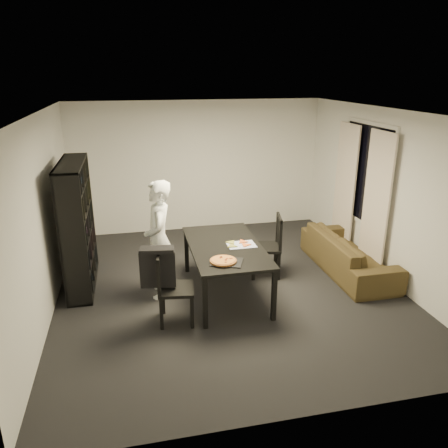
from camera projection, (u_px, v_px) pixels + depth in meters
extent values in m
cube|color=black|center=(228.00, 287.00, 6.66)|extent=(5.00, 5.50, 0.01)
cube|color=white|center=(229.00, 112.00, 5.80)|extent=(5.00, 5.50, 0.01)
cube|color=white|center=(198.00, 167.00, 8.77)|extent=(5.00, 0.01, 2.60)
cube|color=white|center=(301.00, 297.00, 3.70)|extent=(5.00, 0.01, 2.60)
cube|color=white|center=(43.00, 217.00, 5.73)|extent=(0.01, 5.50, 2.60)
cube|color=white|center=(386.00, 195.00, 6.74)|extent=(0.01, 5.50, 2.60)
cube|color=black|center=(366.00, 174.00, 7.23)|extent=(0.02, 1.40, 1.60)
cube|color=white|center=(366.00, 174.00, 7.22)|extent=(0.03, 1.52, 1.72)
cube|color=beige|center=(376.00, 204.00, 6.84)|extent=(0.03, 0.70, 2.25)
cube|color=beige|center=(345.00, 187.00, 7.80)|extent=(0.03, 0.70, 2.25)
cube|color=black|center=(78.00, 226.00, 6.47)|extent=(0.35, 1.50, 1.90)
cube|color=black|center=(226.00, 247.00, 6.24)|extent=(1.01, 1.82, 0.04)
cube|color=black|center=(205.00, 303.00, 5.48)|extent=(0.06, 0.06, 0.72)
cube|color=black|center=(274.00, 295.00, 5.66)|extent=(0.06, 0.06, 0.72)
cube|color=black|center=(187.00, 251.00, 7.06)|extent=(0.06, 0.06, 0.72)
cube|color=black|center=(241.00, 247.00, 7.25)|extent=(0.06, 0.06, 0.72)
cube|color=black|center=(176.00, 289.00, 5.61)|extent=(0.51, 0.51, 0.04)
cube|color=black|center=(160.00, 271.00, 5.51)|extent=(0.11, 0.45, 0.48)
cube|color=black|center=(159.00, 255.00, 5.44)|extent=(0.09, 0.43, 0.05)
cube|color=black|center=(192.00, 313.00, 5.53)|extent=(0.04, 0.04, 0.44)
cube|color=black|center=(192.00, 298.00, 5.89)|extent=(0.04, 0.04, 0.44)
cube|color=black|center=(161.00, 314.00, 5.50)|extent=(0.04, 0.04, 0.44)
cube|color=black|center=(163.00, 299.00, 5.86)|extent=(0.04, 0.04, 0.44)
cube|color=black|center=(265.00, 247.00, 6.92)|extent=(0.55, 0.55, 0.04)
cube|color=black|center=(279.00, 231.00, 6.83)|extent=(0.14, 0.46, 0.49)
cube|color=black|center=(280.00, 218.00, 6.76)|extent=(0.12, 0.44, 0.05)
cube|color=black|center=(252.00, 257.00, 7.18)|extent=(0.04, 0.04, 0.45)
cube|color=black|center=(253.00, 267.00, 6.81)|extent=(0.04, 0.04, 0.45)
cube|color=black|center=(275.00, 257.00, 7.19)|extent=(0.04, 0.04, 0.45)
cube|color=black|center=(279.00, 267.00, 6.82)|extent=(0.04, 0.04, 0.45)
cube|color=black|center=(158.00, 269.00, 5.50)|extent=(0.46, 0.15, 0.48)
cube|color=black|center=(157.00, 250.00, 5.41)|extent=(0.45, 0.25, 0.05)
imported|color=white|center=(159.00, 240.00, 6.17)|extent=(0.44, 0.65, 1.71)
cube|color=black|center=(227.00, 262.00, 5.68)|extent=(0.49, 0.45, 0.01)
cylinder|color=#92572A|center=(223.00, 261.00, 5.67)|extent=(0.35, 0.35, 0.02)
cylinder|color=yellow|center=(223.00, 260.00, 5.66)|extent=(0.31, 0.31, 0.01)
cube|color=silver|center=(241.00, 245.00, 6.25)|extent=(0.40, 0.30, 0.01)
imported|color=#3E3319|center=(348.00, 253.00, 7.12)|extent=(0.81, 2.08, 0.61)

